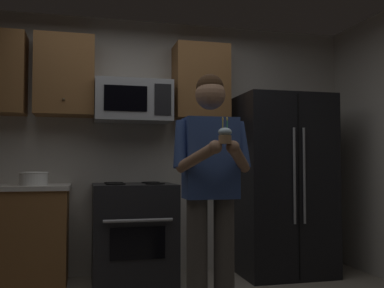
# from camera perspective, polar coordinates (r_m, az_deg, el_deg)

# --- Properties ---
(wall_back) EXTENTS (4.40, 0.10, 2.60)m
(wall_back) POSITION_cam_1_polar(r_m,az_deg,el_deg) (4.63, -6.15, -0.21)
(wall_back) COLOR beige
(wall_back) RESTS_ON ground
(oven_range) EXTENTS (0.76, 0.70, 0.93)m
(oven_range) POSITION_cam_1_polar(r_m,az_deg,el_deg) (4.27, -7.54, -11.29)
(oven_range) COLOR black
(oven_range) RESTS_ON ground
(microwave) EXTENTS (0.74, 0.41, 0.40)m
(microwave) POSITION_cam_1_polar(r_m,az_deg,el_deg) (4.38, -7.61, 5.46)
(microwave) COLOR #9EA0A5
(refrigerator) EXTENTS (0.90, 0.75, 1.80)m
(refrigerator) POSITION_cam_1_polar(r_m,az_deg,el_deg) (4.60, 11.56, -5.14)
(refrigerator) COLOR black
(refrigerator) RESTS_ON ground
(cabinet_row_upper) EXTENTS (2.78, 0.36, 0.76)m
(cabinet_row_upper) POSITION_cam_1_polar(r_m,az_deg,el_deg) (4.45, -15.13, 8.41)
(cabinet_row_upper) COLOR brown
(bowl_large_white) EXTENTS (0.26, 0.26, 0.12)m
(bowl_large_white) POSITION_cam_1_polar(r_m,az_deg,el_deg) (4.19, -19.79, -4.16)
(bowl_large_white) COLOR white
(bowl_large_white) RESTS_ON counter_left
(person) EXTENTS (0.60, 0.48, 1.76)m
(person) POSITION_cam_1_polar(r_m,az_deg,el_deg) (3.17, 2.46, -4.63)
(person) COLOR #4C4742
(person) RESTS_ON ground
(cupcake) EXTENTS (0.09, 0.09, 0.17)m
(cupcake) POSITION_cam_1_polar(r_m,az_deg,el_deg) (2.86, 4.28, 1.12)
(cupcake) COLOR #A87F56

